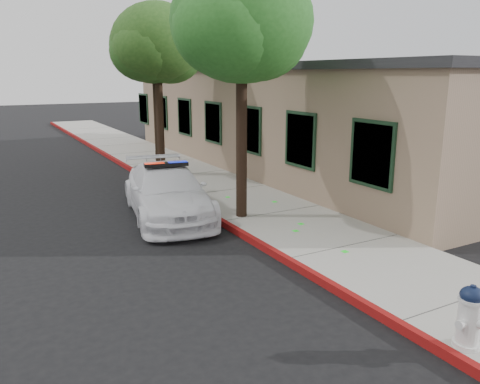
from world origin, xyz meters
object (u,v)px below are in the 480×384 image
at_px(police_car, 167,192).
at_px(fire_hydrant, 470,316).
at_px(clapboard_building, 298,116).
at_px(street_tree_near, 242,28).
at_px(street_tree_far, 156,49).
at_px(street_tree_mid, 157,46).

bearing_deg(police_car, fire_hydrant, -71.50).
xyz_separation_m(clapboard_building, street_tree_near, (-5.98, -5.83, 2.86)).
distance_m(street_tree_near, street_tree_far, 6.42).
relative_size(clapboard_building, street_tree_far, 3.43).
distance_m(clapboard_building, fire_hydrant, 14.51).
xyz_separation_m(police_car, street_tree_near, (1.61, -1.35, 4.27)).
bearing_deg(clapboard_building, street_tree_far, 174.35).
distance_m(police_car, street_tree_mid, 6.60).
distance_m(clapboard_building, police_car, 8.93).
bearing_deg(police_car, street_tree_near, -29.78).
height_order(clapboard_building, fire_hydrant, clapboard_building).
bearing_deg(street_tree_far, street_tree_mid, -95.78).
bearing_deg(street_tree_near, street_tree_mid, 90.01).
bearing_deg(fire_hydrant, street_tree_mid, 82.02).
bearing_deg(police_car, clapboard_building, 40.65).
bearing_deg(clapboard_building, street_tree_mid, 176.02).
height_order(police_car, street_tree_near, street_tree_near).
bearing_deg(street_tree_mid, police_car, -108.21).
distance_m(police_car, street_tree_near, 4.76).
relative_size(street_tree_near, street_tree_far, 1.06).
relative_size(fire_hydrant, street_tree_far, 0.15).
height_order(fire_hydrant, street_tree_near, street_tree_near).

